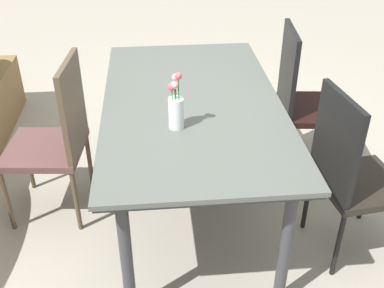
{
  "coord_description": "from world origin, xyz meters",
  "views": [
    {
      "loc": [
        -2.35,
        0.2,
        1.94
      ],
      "look_at": [
        -0.08,
        -0.01,
        0.49
      ],
      "focal_mm": 43.47,
      "sensor_mm": 36.0,
      "label": 1
    }
  ],
  "objects": [
    {
      "name": "flower_vase",
      "position": [
        -0.36,
        0.09,
        0.89
      ],
      "size": [
        0.08,
        0.08,
        0.3
      ],
      "color": "silver",
      "rests_on": "dining_table"
    },
    {
      "name": "chair_near_right",
      "position": [
        0.32,
        -0.79,
        0.57
      ],
      "size": [
        0.5,
        0.5,
        1.02
      ],
      "rotation": [
        0.0,
        0.0,
        3.04
      ],
      "color": "black",
      "rests_on": "ground"
    },
    {
      "name": "chair_near_left",
      "position": [
        -0.47,
        -0.8,
        0.54
      ],
      "size": [
        0.47,
        0.47,
        0.98
      ],
      "rotation": [
        0.0,
        0.0,
        3.27
      ],
      "color": "black",
      "rests_on": "ground"
    },
    {
      "name": "ground_plane",
      "position": [
        0.0,
        0.0,
        0.0
      ],
      "size": [
        12.0,
        12.0,
        0.0
      ],
      "primitive_type": "plane",
      "color": "gray"
    },
    {
      "name": "dining_table",
      "position": [
        -0.08,
        -0.01,
        0.71
      ],
      "size": [
        1.72,
        0.97,
        0.78
      ],
      "color": "#4C514C",
      "rests_on": "ground"
    },
    {
      "name": "chair_far_side",
      "position": [
        0.02,
        0.77,
        0.54
      ],
      "size": [
        0.49,
        0.49,
        1.0
      ],
      "rotation": [
        0.0,
        0.0,
        -0.1
      ],
      "color": "brown",
      "rests_on": "ground"
    }
  ]
}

